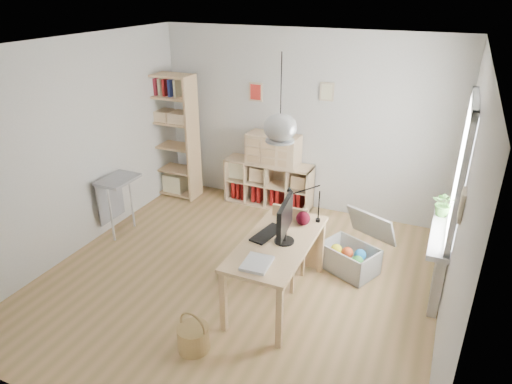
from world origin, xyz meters
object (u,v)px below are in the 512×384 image
at_px(storage_chest, 354,253).
at_px(monitor, 285,220).
at_px(desk, 277,248).
at_px(cube_shelf, 268,186).
at_px(chair, 285,241).
at_px(tall_bookshelf, 172,132).
at_px(drawer_chest, 273,149).

distance_m(storage_chest, monitor, 1.35).
height_order(desk, cube_shelf, desk).
bearing_deg(monitor, cube_shelf, 108.92).
xyz_separation_m(desk, storage_chest, (0.65, 0.94, -0.43)).
relative_size(cube_shelf, monitor, 2.59).
height_order(cube_shelf, chair, chair).
bearing_deg(cube_shelf, desk, -65.39).
height_order(desk, monitor, monitor).
relative_size(desk, tall_bookshelf, 0.75).
distance_m(tall_bookshelf, drawer_chest, 1.68).
height_order(storage_chest, monitor, monitor).
height_order(desk, tall_bookshelf, tall_bookshelf).
bearing_deg(desk, monitor, 7.41).
distance_m(desk, drawer_chest, 2.40).
height_order(tall_bookshelf, monitor, tall_bookshelf).
distance_m(desk, tall_bookshelf, 3.27).
relative_size(cube_shelf, drawer_chest, 1.74).
xyz_separation_m(monitor, drawer_chest, (-1.00, 2.18, -0.06)).
distance_m(tall_bookshelf, storage_chest, 3.50).
relative_size(monitor, drawer_chest, 0.67).
xyz_separation_m(desk, tall_bookshelf, (-2.59, 1.95, 0.43)).
bearing_deg(drawer_chest, desk, -64.95).
relative_size(storage_chest, monitor, 1.74).
relative_size(desk, storage_chest, 1.60).
bearing_deg(cube_shelf, storage_chest, -37.72).
xyz_separation_m(chair, drawer_chest, (-0.87, 1.79, 0.44)).
distance_m(cube_shelf, storage_chest, 2.12).
bearing_deg(cube_shelf, monitor, -63.79).
height_order(chair, monitor, monitor).
bearing_deg(monitor, tall_bookshelf, 136.57).
height_order(chair, storage_chest, chair).
bearing_deg(cube_shelf, chair, -62.10).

